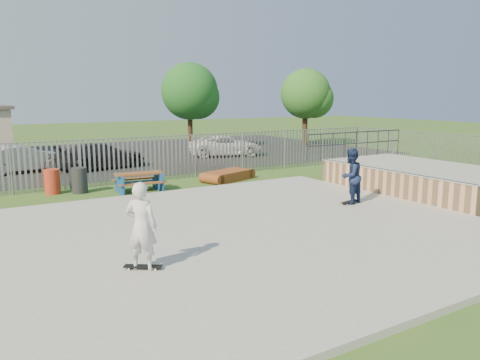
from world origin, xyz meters
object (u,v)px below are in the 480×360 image
trash_bin_red (52,182)px  car_white (226,146)px  picnic_table (139,182)px  trash_bin_grey (79,180)px  funbox (228,176)px  car_silver (23,159)px  car_dark (102,156)px  skater_white (141,226)px  tree_mid (190,91)px  tree_right (306,94)px  skater_navy (351,176)px

trash_bin_red → car_white: size_ratio=0.21×
picnic_table → trash_bin_red: bearing=159.2°
trash_bin_red → trash_bin_grey: size_ratio=0.97×
funbox → car_silver: bearing=116.9°
car_dark → car_white: 8.28m
skater_white → tree_mid: bearing=-74.1°
car_dark → skater_white: skater_white is taller
tree_right → skater_navy: bearing=-124.8°
tree_mid → tree_right: size_ratio=1.04×
car_silver → skater_navy: skater_navy is taller
funbox → skater_white: skater_white is taller
trash_bin_grey → tree_mid: 15.61m
tree_mid → car_silver: bearing=-157.6°
car_silver → skater_navy: bearing=-156.8°
tree_right → skater_navy: size_ratio=3.12×
funbox → trash_bin_red: (-7.31, 0.99, 0.26)m
trash_bin_red → skater_white: size_ratio=0.52×
tree_mid → skater_navy: bearing=-98.7°
trash_bin_grey → skater_navy: 10.36m
trash_bin_grey → car_silver: size_ratio=0.24×
picnic_table → tree_right: (17.08, 10.77, 3.55)m
trash_bin_grey → skater_white: size_ratio=0.53×
tree_right → funbox: bearing=-141.0°
funbox → tree_right: tree_right is taller
car_white → trash_bin_red: bearing=136.1°
tree_right → skater_white: tree_right is taller
tree_right → skater_navy: tree_right is taller
trash_bin_red → tree_right: 22.42m
trash_bin_red → tree_mid: bearing=44.6°
picnic_table → car_silver: size_ratio=0.48×
funbox → skater_navy: (0.93, -6.72, 0.87)m
picnic_table → car_white: size_ratio=0.42×
trash_bin_grey → skater_navy: skater_navy is taller
car_silver → skater_white: skater_white is taller
picnic_table → car_dark: 6.91m
skater_navy → skater_white: same height
funbox → tree_right: 16.85m
trash_bin_grey → car_white: car_white is taller
skater_navy → funbox: bearing=-95.4°
trash_bin_grey → tree_mid: size_ratio=0.17×
trash_bin_red → car_white: (11.58, 6.71, 0.18)m
car_white → skater_white: bearing=161.5°
picnic_table → car_dark: bearing=91.4°
car_white → tree_right: tree_right is taller
tree_mid → skater_navy: 19.11m
picnic_table → skater_white: (-2.91, -8.55, 0.69)m
car_silver → tree_mid: tree_mid is taller
picnic_table → funbox: size_ratio=0.80×
trash_bin_grey → skater_white: 9.67m
tree_right → tree_mid: bearing=169.9°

